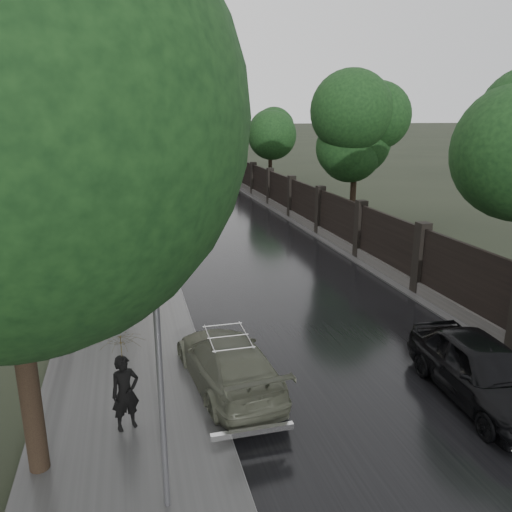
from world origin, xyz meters
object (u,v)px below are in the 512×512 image
object	(u,v)px
tree_left_far	(87,134)
tree_right_b	(356,141)
car_right_near	(482,370)
pedestrian_umbrella	(122,354)
tree_right_c	(271,132)
traffic_light	(151,185)
lamp_post	(160,369)
volga_sedan	(228,362)

from	to	relation	value
tree_left_far	tree_right_b	bearing A→B (deg)	-27.30
car_right_near	pedestrian_umbrella	xyz separation A→B (m)	(-7.97, 0.69, 1.09)
tree_right_c	traffic_light	xyz separation A→B (m)	(-11.80, -15.01, -2.55)
tree_right_b	car_right_near	xyz separation A→B (m)	(-5.55, -18.82, -4.20)
tree_right_b	car_right_near	size ratio (longest dim) A/B	1.59
tree_right_b	pedestrian_umbrella	distance (m)	22.82
tree_right_c	pedestrian_umbrella	size ratio (longest dim) A/B	2.77
lamp_post	car_right_near	bearing A→B (deg)	12.88
lamp_post	car_right_near	world-z (taller)	lamp_post
tree_left_far	lamp_post	distance (m)	28.73
tree_right_b	volga_sedan	world-z (taller)	tree_right_b
volga_sedan	tree_left_far	bearing A→B (deg)	-86.82
tree_right_c	lamp_post	distance (m)	40.67
tree_right_c	pedestrian_umbrella	bearing A→B (deg)	-110.51
volga_sedan	pedestrian_umbrella	bearing A→B (deg)	22.28
tree_left_far	pedestrian_umbrella	distance (m)	26.42
tree_right_b	tree_right_c	world-z (taller)	same
pedestrian_umbrella	tree_right_b	bearing A→B (deg)	32.78
traffic_light	lamp_post	bearing A→B (deg)	-92.68
tree_left_far	volga_sedan	bearing A→B (deg)	-79.93
lamp_post	car_right_near	xyz separation A→B (m)	(7.35, 1.68, -1.92)
tree_left_far	volga_sedan	size ratio (longest dim) A/B	1.67
car_right_near	lamp_post	bearing A→B (deg)	-163.06
tree_left_far	traffic_light	xyz separation A→B (m)	(3.70, -5.01, -2.84)
volga_sedan	car_right_near	world-z (taller)	car_right_near
tree_right_c	tree_right_b	bearing A→B (deg)	-90.00
tree_left_far	car_right_near	distance (m)	28.96
tree_right_b	lamp_post	size ratio (longest dim) A/B	1.37
pedestrian_umbrella	volga_sedan	bearing A→B (deg)	8.67
lamp_post	pedestrian_umbrella	xyz separation A→B (m)	(-0.61, 2.37, -0.83)
tree_right_c	volga_sedan	world-z (taller)	tree_right_c
tree_right_b	tree_left_far	bearing A→B (deg)	152.70
traffic_light	car_right_near	world-z (taller)	traffic_light
volga_sedan	tree_right_c	bearing A→B (deg)	-114.59
tree_left_far	lamp_post	world-z (taller)	tree_left_far
tree_left_far	tree_right_c	distance (m)	18.45
traffic_light	volga_sedan	world-z (taller)	traffic_light
lamp_post	traffic_light	xyz separation A→B (m)	(1.10, 23.49, -0.27)
tree_right_c	lamp_post	bearing A→B (deg)	-108.52
tree_right_c	car_right_near	world-z (taller)	tree_right_c
tree_right_c	volga_sedan	bearing A→B (deg)	-107.70
volga_sedan	traffic_light	bearing A→B (deg)	-94.86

